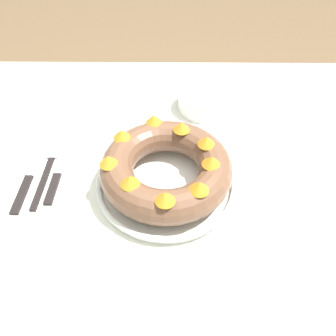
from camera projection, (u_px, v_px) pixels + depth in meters
name	position (u px, v px, depth m)	size (l,w,h in m)	color
ground_plane	(170.00, 314.00, 1.23)	(8.00, 8.00, 0.00)	brown
dining_table	(171.00, 207.00, 0.75)	(1.36, 1.02, 0.74)	silver
serving_dish	(168.00, 183.00, 0.67)	(0.29, 0.29, 0.02)	white
bundt_cake	(168.00, 167.00, 0.64)	(0.26, 0.26, 0.08)	brown
fork	(50.00, 168.00, 0.72)	(0.02, 0.20, 0.01)	black
serving_knife	(30.00, 178.00, 0.69)	(0.02, 0.22, 0.01)	black
cake_knife	(59.00, 176.00, 0.70)	(0.02, 0.18, 0.01)	black
side_bowl	(206.00, 101.00, 0.86)	(0.14, 0.14, 0.05)	white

